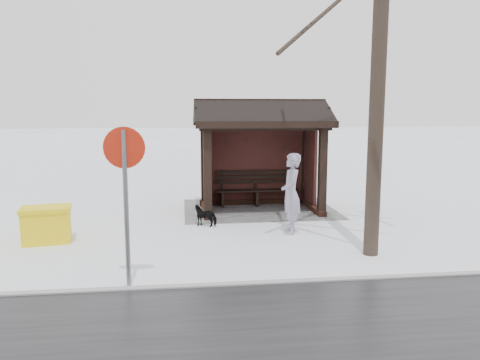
# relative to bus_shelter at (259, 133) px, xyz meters

# --- Properties ---
(ground) EXTENTS (120.00, 120.00, 0.00)m
(ground) POSITION_rel_bus_shelter_xyz_m (0.00, 0.16, -2.17)
(ground) COLOR white
(ground) RESTS_ON ground
(kerb) EXTENTS (120.00, 0.15, 0.06)m
(kerb) POSITION_rel_bus_shelter_xyz_m (0.00, 5.66, -2.16)
(kerb) COLOR gray
(kerb) RESTS_ON ground
(trampled_patch) EXTENTS (4.20, 3.20, 0.02)m
(trampled_patch) POSITION_rel_bus_shelter_xyz_m (0.00, -0.04, -2.16)
(trampled_patch) COLOR gray
(trampled_patch) RESTS_ON ground
(bus_shelter) EXTENTS (3.60, 2.40, 3.09)m
(bus_shelter) POSITION_rel_bus_shelter_xyz_m (0.00, 0.00, 0.00)
(bus_shelter) COLOR #3B1E15
(bus_shelter) RESTS_ON ground
(pedestrian) EXTENTS (0.59, 0.76, 1.84)m
(pedestrian) POSITION_rel_bus_shelter_xyz_m (-0.31, 2.60, -1.25)
(pedestrian) COLOR #9790A9
(pedestrian) RESTS_ON ground
(dog) EXTENTS (0.66, 0.49, 0.51)m
(dog) POSITION_rel_bus_shelter_xyz_m (1.59, 1.70, -1.91)
(dog) COLOR black
(dog) RESTS_ON ground
(grit_bin) EXTENTS (1.10, 0.84, 0.77)m
(grit_bin) POSITION_rel_bus_shelter_xyz_m (5.02, 2.72, -1.77)
(grit_bin) COLOR yellow
(grit_bin) RESTS_ON ground
(road_sign) EXTENTS (0.65, 0.12, 2.55)m
(road_sign) POSITION_rel_bus_shelter_xyz_m (3.01, 5.44, -0.35)
(road_sign) COLOR slate
(road_sign) RESTS_ON ground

